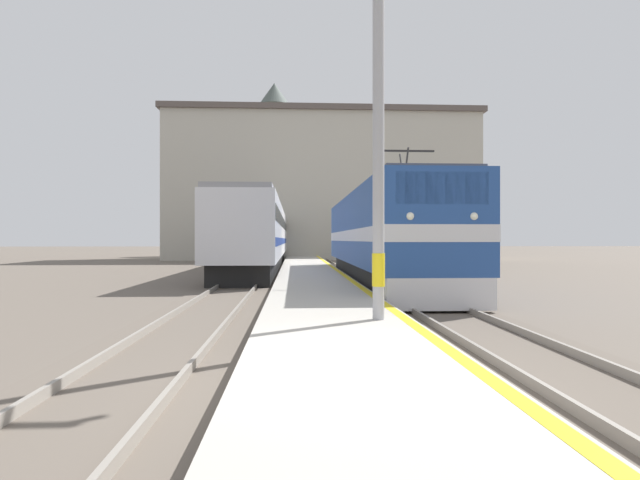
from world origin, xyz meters
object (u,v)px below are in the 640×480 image
locomotive_train (381,237)px  catenary_mast (384,82)px  clock_tower (274,164)px  passenger_train (263,235)px

locomotive_train → catenary_mast: size_ratio=2.03×
locomotive_train → clock_tower: size_ratio=0.82×
catenary_mast → clock_tower: (-4.05, 52.36, 6.47)m
passenger_train → catenary_mast: (3.78, -25.54, 2.58)m
clock_tower → catenary_mast: bearing=-85.6°
locomotive_train → catenary_mast: bearing=-99.8°
locomotive_train → catenary_mast: (-2.01, -11.65, 2.75)m
locomotive_train → passenger_train: 15.05m
passenger_train → catenary_mast: 25.95m
catenary_mast → clock_tower: 52.91m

